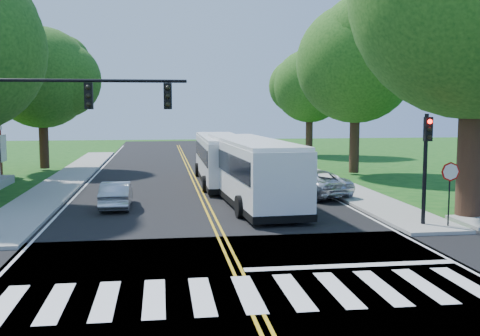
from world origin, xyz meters
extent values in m
plane|color=#114512|center=(0.00, 0.00, 0.00)|extent=(140.00, 140.00, 0.00)
cube|color=black|center=(0.00, 18.00, 0.01)|extent=(14.00, 96.00, 0.01)
cube|color=black|center=(0.00, 0.00, 0.01)|extent=(60.00, 12.00, 0.01)
cube|color=gold|center=(0.00, 22.00, 0.01)|extent=(0.36, 70.00, 0.01)
cube|color=silver|center=(-6.80, 22.00, 0.01)|extent=(0.12, 70.00, 0.01)
cube|color=silver|center=(6.80, 22.00, 0.01)|extent=(0.12, 70.00, 0.01)
cube|color=silver|center=(0.00, -0.50, 0.02)|extent=(12.60, 3.00, 0.01)
cube|color=silver|center=(3.50, 1.60, 0.02)|extent=(6.60, 0.40, 0.01)
cube|color=gray|center=(-8.30, 25.00, 0.07)|extent=(2.60, 40.00, 0.15)
cube|color=gray|center=(8.30, 25.00, 0.07)|extent=(2.60, 40.00, 0.15)
cylinder|color=#332014|center=(11.00, 8.00, 3.15)|extent=(1.10, 1.10, 6.00)
cylinder|color=#332014|center=(-11.00, 30.00, 2.35)|extent=(0.70, 0.70, 4.40)
sphere|color=#417A24|center=(-11.00, 30.00, 7.02)|extent=(7.60, 7.60, 7.60)
cylinder|color=#332014|center=(11.50, 24.00, 2.65)|extent=(0.70, 0.70, 5.00)
sphere|color=#417A24|center=(11.50, 24.00, 7.88)|extent=(8.40, 8.40, 8.40)
cylinder|color=#332014|center=(12.50, 40.00, 2.35)|extent=(0.70, 0.70, 4.40)
sphere|color=#417A24|center=(12.50, 40.00, 6.89)|extent=(7.20, 7.20, 7.20)
cylinder|color=black|center=(-4.70, 6.50, 5.75)|extent=(7.00, 0.12, 0.12)
cube|color=black|center=(-4.70, 6.35, 5.20)|extent=(0.30, 0.22, 0.95)
cube|color=black|center=(-1.90, 6.35, 5.20)|extent=(0.30, 0.22, 0.95)
cylinder|color=black|center=(8.20, 6.50, 2.35)|extent=(0.16, 0.16, 4.40)
cube|color=black|center=(8.20, 6.35, 3.95)|extent=(0.30, 0.22, 0.95)
sphere|color=#FF0A05|center=(8.20, 6.21, 4.25)|extent=(0.18, 0.18, 0.18)
cylinder|color=black|center=(9.00, 6.00, 1.25)|extent=(0.06, 0.06, 2.20)
cylinder|color=#A50A07|center=(9.00, 5.97, 2.30)|extent=(0.76, 0.04, 0.76)
cube|color=silver|center=(2.30, 13.21, 1.61)|extent=(3.39, 12.31, 2.84)
cube|color=black|center=(2.30, 13.21, 2.13)|extent=(3.41, 11.46, 0.98)
cube|color=black|center=(1.91, 19.33, 1.97)|extent=(2.53, 0.26, 1.65)
cube|color=orange|center=(1.91, 19.33, 2.90)|extent=(1.76, 0.21, 0.33)
cube|color=black|center=(2.30, 13.21, 0.35)|extent=(3.45, 12.41, 0.31)
cube|color=silver|center=(2.30, 13.21, 3.08)|extent=(3.32, 11.94, 0.23)
cylinder|color=black|center=(3.38, 17.31, 0.51)|extent=(0.39, 1.01, 0.99)
cylinder|color=black|center=(0.71, 17.14, 0.51)|extent=(0.39, 1.01, 0.99)
cylinder|color=black|center=(3.87, 9.59, 0.51)|extent=(0.39, 1.01, 0.99)
cylinder|color=black|center=(1.20, 9.42, 0.51)|extent=(0.39, 1.01, 0.99)
cube|color=silver|center=(1.58, 20.66, 1.52)|extent=(2.56, 11.50, 2.68)
cube|color=black|center=(1.58, 20.66, 2.01)|extent=(2.62, 10.69, 0.92)
cube|color=black|center=(1.62, 26.45, 1.86)|extent=(2.38, 0.12, 1.56)
cube|color=orange|center=(1.62, 26.45, 2.74)|extent=(1.65, 0.11, 0.31)
cube|color=black|center=(1.58, 20.66, 0.33)|extent=(2.61, 11.60, 0.29)
cube|color=silver|center=(1.58, 20.66, 2.91)|extent=(2.51, 11.15, 0.21)
cylinder|color=black|center=(2.87, 24.45, 0.48)|extent=(0.32, 0.94, 0.93)
cylinder|color=black|center=(0.34, 24.46, 0.48)|extent=(0.32, 0.94, 0.93)
cylinder|color=black|center=(2.82, 17.15, 0.48)|extent=(0.32, 0.94, 0.93)
cylinder|color=black|center=(0.29, 17.17, 0.48)|extent=(0.32, 0.94, 0.93)
imported|color=#AEB0B5|center=(-4.31, 12.63, 0.65)|extent=(1.36, 3.89, 1.28)
imported|color=silver|center=(5.77, 14.85, 0.73)|extent=(4.05, 5.70, 1.44)
imported|color=black|center=(4.91, 20.20, 0.64)|extent=(2.75, 4.60, 1.25)
camera|label=1|loc=(-2.18, -14.37, 4.80)|focal=42.00mm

